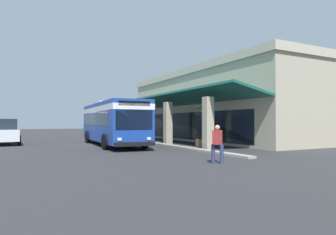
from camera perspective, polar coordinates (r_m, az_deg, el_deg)
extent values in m
plane|color=#2D2D30|center=(26.72, 2.44, -4.60)|extent=(120.00, 120.00, 0.00)
cube|color=#9E998E|center=(26.01, -4.77, -4.56)|extent=(26.68, 0.50, 0.12)
cube|color=#B2A88E|center=(31.02, 12.03, 1.52)|extent=(22.23, 11.58, 6.05)
cube|color=#C0B59A|center=(31.34, 12.01, 7.60)|extent=(22.53, 11.88, 0.60)
cube|color=#B2A88E|center=(34.12, -8.60, -1.00)|extent=(0.55, 0.55, 3.32)
cube|color=#B2A88E|center=(28.91, -5.08, -1.02)|extent=(0.55, 0.55, 3.32)
cube|color=#B2A88E|center=(23.85, -0.03, -1.05)|extent=(0.55, 0.55, 3.32)
cube|color=#B2A88E|center=(19.08, 7.63, -1.07)|extent=(0.55, 0.55, 3.32)
cube|color=#19594C|center=(27.00, -0.23, 3.24)|extent=(22.23, 3.16, 0.82)
cube|color=#19232D|center=(27.72, 2.80, -1.57)|extent=(18.67, 0.08, 2.40)
cube|color=#193D9E|center=(22.88, -10.58, -0.88)|extent=(11.13, 3.16, 2.75)
cube|color=white|center=(22.90, -10.57, 1.44)|extent=(11.15, 3.19, 0.36)
cube|color=#19232D|center=(23.17, -10.75, -0.32)|extent=(9.37, 3.10, 0.90)
cube|color=#19232D|center=(17.60, -6.43, -0.47)|extent=(0.19, 2.24, 1.20)
cube|color=black|center=(17.63, -6.41, 2.68)|extent=(0.17, 1.94, 0.28)
cube|color=black|center=(17.53, -6.31, -5.05)|extent=(0.34, 2.46, 0.24)
cube|color=silver|center=(17.87, -3.65, -4.01)|extent=(0.07, 0.24, 0.16)
cube|color=silver|center=(17.33, -9.21, -4.10)|extent=(0.07, 0.24, 0.16)
cube|color=silver|center=(24.39, -11.39, 2.64)|extent=(2.50, 1.92, 0.24)
cylinder|color=black|center=(19.79, -4.52, -4.44)|extent=(1.00, 0.30, 1.00)
cylinder|color=black|center=(19.09, -11.78, -4.55)|extent=(1.00, 0.30, 1.00)
cylinder|color=black|center=(26.20, -9.44, -3.57)|extent=(1.00, 0.30, 1.00)
cylinder|color=black|center=(25.68, -14.96, -3.60)|extent=(1.00, 0.30, 1.00)
cube|color=silver|center=(26.26, -28.80, -2.91)|extent=(4.88, 2.17, 0.84)
cube|color=#19232D|center=(26.34, -28.79, -1.12)|extent=(3.34, 1.86, 0.80)
cylinder|color=black|center=(24.68, -26.47, -3.92)|extent=(0.76, 0.26, 0.76)
cylinder|color=black|center=(27.94, -26.87, -3.56)|extent=(0.76, 0.26, 0.76)
cylinder|color=navy|center=(12.70, 10.17, -6.86)|extent=(0.16, 0.16, 0.79)
cylinder|color=navy|center=(12.68, 8.59, -6.88)|extent=(0.16, 0.16, 0.79)
cube|color=#B23333|center=(12.63, 9.37, -3.74)|extent=(0.42, 0.51, 0.59)
sphere|color=tan|center=(12.62, 9.37, -1.91)|extent=(0.21, 0.21, 0.21)
cylinder|color=#B23333|center=(12.87, 10.09, -3.55)|extent=(0.09, 0.09, 0.54)
cylinder|color=#B23333|center=(12.40, 8.62, -3.66)|extent=(0.09, 0.09, 0.54)
cube|color=brown|center=(20.32, 6.83, -4.92)|extent=(0.81, 0.81, 0.59)
cylinder|color=#332319|center=(20.30, 6.83, -4.07)|extent=(0.69, 0.69, 0.02)
cylinder|color=brown|center=(20.27, 6.83, -1.41)|extent=(0.16, 0.16, 1.90)
ellipsoid|color=#1E6028|center=(19.90, 7.54, 1.98)|extent=(0.94, 0.25, 0.14)
ellipsoid|color=#1E6028|center=(20.52, 7.88, 1.92)|extent=(0.27, 0.89, 0.15)
ellipsoid|color=#1E6028|center=(20.65, 6.64, 1.77)|extent=(0.76, 0.49, 0.16)
ellipsoid|color=#1E6028|center=(20.53, 5.93, 1.84)|extent=(0.82, 0.47, 0.15)
ellipsoid|color=#1E6028|center=(20.02, 5.83, 1.88)|extent=(0.28, 0.89, 0.16)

